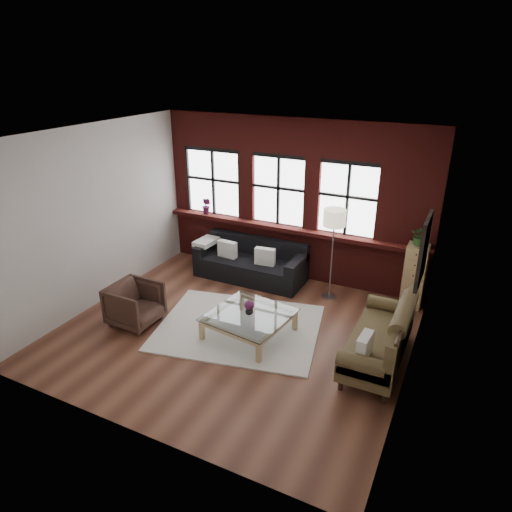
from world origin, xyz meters
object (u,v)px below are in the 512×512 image
at_px(armchair, 135,304).
at_px(floor_lamp, 332,251).
at_px(coffee_table, 249,325).
at_px(vase, 249,311).
at_px(drawer_chest, 414,276).
at_px(vintage_settee, 379,333).
at_px(dark_sofa, 250,260).

bearing_deg(armchair, floor_lamp, -48.65).
relative_size(coffee_table, vase, 8.96).
distance_m(vase, drawer_chest, 3.11).
bearing_deg(vintage_settee, coffee_table, -174.56).
xyz_separation_m(coffee_table, vase, (0.00, -0.00, 0.27)).
relative_size(dark_sofa, armchair, 2.83).
bearing_deg(floor_lamp, coffee_table, -113.12).
xyz_separation_m(vase, floor_lamp, (0.78, 1.82, 0.49)).
xyz_separation_m(armchair, floor_lamp, (2.70, 2.33, 0.59)).
relative_size(vintage_settee, armchair, 2.45).
height_order(dark_sofa, floor_lamp, floor_lamp).
bearing_deg(vase, dark_sofa, 116.20).
relative_size(coffee_table, floor_lamp, 0.64).
relative_size(vintage_settee, coffee_table, 1.59).
bearing_deg(dark_sofa, vintage_settee, -29.99).
bearing_deg(armchair, drawer_chest, -56.52).
relative_size(armchair, drawer_chest, 0.66).
bearing_deg(drawer_chest, floor_lamp, -166.29).
height_order(dark_sofa, vase, dark_sofa).
distance_m(dark_sofa, coffee_table, 2.13).
bearing_deg(vase, floor_lamp, 66.88).
height_order(dark_sofa, drawer_chest, drawer_chest).
relative_size(dark_sofa, vase, 16.45).
bearing_deg(drawer_chest, armchair, -147.04).
height_order(dark_sofa, armchair, dark_sofa).
distance_m(dark_sofa, floor_lamp, 1.80).
bearing_deg(vintage_settee, vase, -174.56).
height_order(dark_sofa, coffee_table, dark_sofa).
bearing_deg(armchair, dark_sofa, -21.64).
bearing_deg(floor_lamp, armchair, -139.18).
bearing_deg(coffee_table, dark_sofa, 116.20).
distance_m(vintage_settee, armchair, 4.01).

